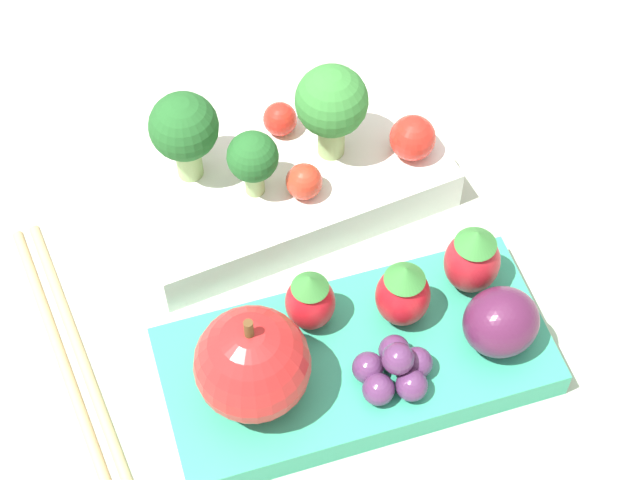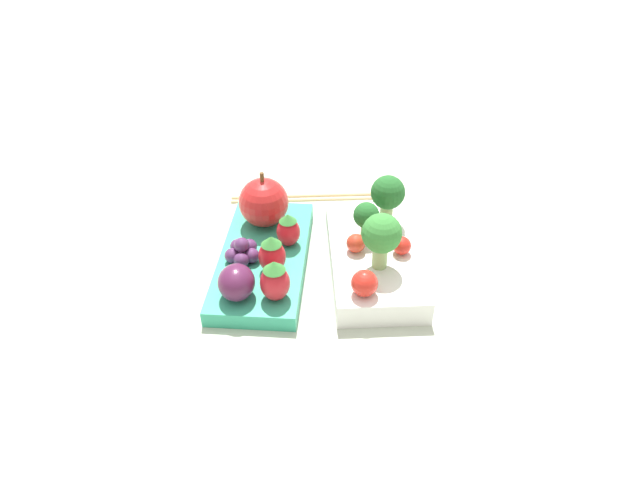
# 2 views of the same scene
# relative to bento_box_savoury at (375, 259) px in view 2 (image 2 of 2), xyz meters

# --- Properties ---
(ground_plane) EXTENTS (4.00, 4.00, 0.00)m
(ground_plane) POSITION_rel_bento_box_savoury_xyz_m (-0.01, -0.06, -0.01)
(ground_plane) COLOR #ADB7A3
(bento_box_savoury) EXTENTS (0.19, 0.10, 0.03)m
(bento_box_savoury) POSITION_rel_bento_box_savoury_xyz_m (0.00, 0.00, 0.00)
(bento_box_savoury) COLOR white
(bento_box_savoury) RESTS_ON ground_plane
(bento_box_fruit) EXTENTS (0.21, 0.11, 0.02)m
(bento_box_fruit) POSITION_rel_bento_box_savoury_xyz_m (-0.01, -0.12, -0.00)
(bento_box_fruit) COLOR #33A87F
(bento_box_fruit) RESTS_ON ground_plane
(broccoli_floret_0) EXTENTS (0.04, 0.04, 0.06)m
(broccoli_floret_0) POSITION_rel_bento_box_savoury_xyz_m (-0.05, 0.02, 0.05)
(broccoli_floret_0) COLOR #93B770
(broccoli_floret_0) RESTS_ON bento_box_savoury
(broccoli_floret_1) EXTENTS (0.04, 0.04, 0.06)m
(broccoli_floret_1) POSITION_rel_bento_box_savoury_xyz_m (0.03, 0.00, 0.05)
(broccoli_floret_1) COLOR #93B770
(broccoli_floret_1) RESTS_ON bento_box_savoury
(broccoli_floret_2) EXTENTS (0.03, 0.03, 0.04)m
(broccoli_floret_2) POSITION_rel_bento_box_savoury_xyz_m (-0.02, -0.01, 0.04)
(broccoli_floret_2) COLOR #93B770
(broccoli_floret_2) RESTS_ON bento_box_savoury
(cherry_tomato_0) EXTENTS (0.02, 0.02, 0.02)m
(cherry_tomato_0) POSITION_rel_bento_box_savoury_xyz_m (0.01, 0.03, 0.02)
(cherry_tomato_0) COLOR red
(cherry_tomato_0) RESTS_ON bento_box_savoury
(cherry_tomato_1) EXTENTS (0.02, 0.02, 0.02)m
(cherry_tomato_1) POSITION_rel_bento_box_savoury_xyz_m (0.00, -0.02, 0.02)
(cherry_tomato_1) COLOR red
(cherry_tomato_1) RESTS_ON bento_box_savoury
(cherry_tomato_2) EXTENTS (0.03, 0.03, 0.03)m
(cherry_tomato_2) POSITION_rel_bento_box_savoury_xyz_m (0.07, -0.02, 0.03)
(cherry_tomato_2) COLOR red
(cherry_tomato_2) RESTS_ON bento_box_savoury
(apple) EXTENTS (0.06, 0.06, 0.07)m
(apple) POSITION_rel_bento_box_savoury_xyz_m (-0.06, -0.13, 0.03)
(apple) COLOR red
(apple) RESTS_ON bento_box_fruit
(strawberry_0) EXTENTS (0.03, 0.03, 0.04)m
(strawberry_0) POSITION_rel_bento_box_savoury_xyz_m (0.02, -0.11, 0.03)
(strawberry_0) COLOR red
(strawberry_0) RESTS_ON bento_box_fruit
(strawberry_1) EXTENTS (0.03, 0.03, 0.05)m
(strawberry_1) POSITION_rel_bento_box_savoury_xyz_m (0.07, -0.10, 0.03)
(strawberry_1) COLOR red
(strawberry_1) RESTS_ON bento_box_fruit
(strawberry_2) EXTENTS (0.03, 0.03, 0.04)m
(strawberry_2) POSITION_rel_bento_box_savoury_xyz_m (-0.02, -0.10, 0.02)
(strawberry_2) COLOR red
(strawberry_2) RESTS_ON bento_box_fruit
(plum) EXTENTS (0.04, 0.04, 0.04)m
(plum) POSITION_rel_bento_box_savoury_xyz_m (0.06, -0.14, 0.02)
(plum) COLOR #511E42
(plum) RESTS_ON bento_box_fruit
(grape_cluster) EXTENTS (0.04, 0.04, 0.03)m
(grape_cluster) POSITION_rel_bento_box_savoury_xyz_m (0.01, -0.14, 0.01)
(grape_cluster) COLOR #562D5B
(grape_cluster) RESTS_ON bento_box_fruit
(chopsticks_pair) EXTENTS (0.03, 0.21, 0.01)m
(chopsticks_pair) POSITION_rel_bento_box_savoury_xyz_m (-0.15, -0.07, -0.01)
(chopsticks_pair) COLOR tan
(chopsticks_pair) RESTS_ON ground_plane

